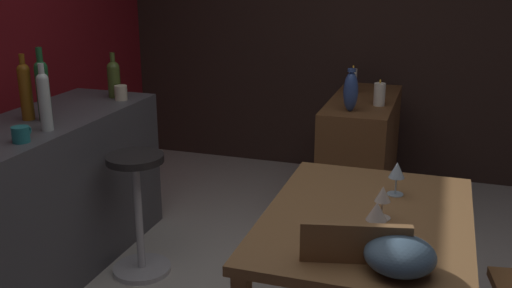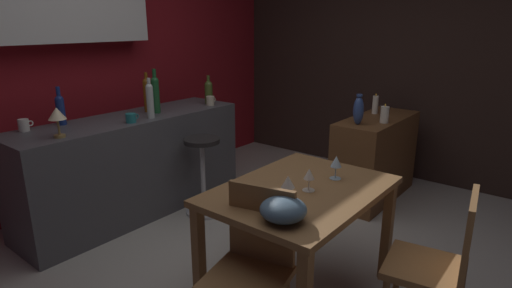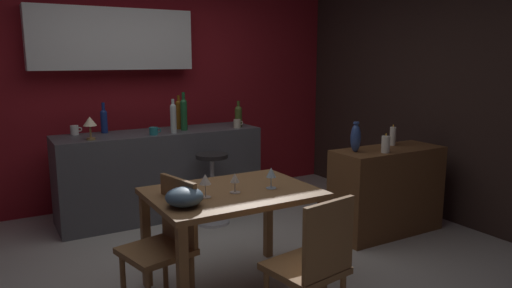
# 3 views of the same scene
# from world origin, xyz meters

# --- Properties ---
(ground_plane) EXTENTS (9.00, 9.00, 0.00)m
(ground_plane) POSITION_xyz_m (0.00, 0.00, 0.00)
(ground_plane) COLOR #B7B2A8
(wall_kitchen_back) EXTENTS (5.20, 0.33, 2.60)m
(wall_kitchen_back) POSITION_xyz_m (-0.06, 2.08, 1.41)
(wall_kitchen_back) COLOR maroon
(wall_kitchen_back) RESTS_ON ground_plane
(wall_side_right) EXTENTS (0.10, 4.40, 2.60)m
(wall_side_right) POSITION_xyz_m (2.55, 0.30, 1.30)
(wall_side_right) COLOR #33231E
(wall_side_right) RESTS_ON ground_plane
(dining_table) EXTENTS (1.14, 0.83, 0.74)m
(dining_table) POSITION_xyz_m (-0.09, -0.41, 0.64)
(dining_table) COLOR olive
(dining_table) RESTS_ON ground_plane
(kitchen_counter) EXTENTS (2.10, 0.60, 0.90)m
(kitchen_counter) POSITION_xyz_m (0.01, 1.44, 0.45)
(kitchen_counter) COLOR #4C4C51
(kitchen_counter) RESTS_ON ground_plane
(sideboard_cabinet) EXTENTS (1.10, 0.44, 0.82)m
(sideboard_cabinet) POSITION_xyz_m (1.70, -0.13, 0.41)
(sideboard_cabinet) COLOR brown
(sideboard_cabinet) RESTS_ON ground_plane
(chair_near_window) EXTENTS (0.48, 0.48, 0.88)m
(chair_near_window) POSITION_xyz_m (-0.60, -0.44, 0.48)
(chair_near_window) COLOR olive
(chair_near_window) RESTS_ON ground_plane
(chair_by_doorway) EXTENTS (0.46, 0.46, 0.89)m
(chair_by_doorway) POSITION_xyz_m (0.02, -1.21, 0.48)
(chair_by_doorway) COLOR olive
(chair_by_doorway) RESTS_ON ground_plane
(bar_stool) EXTENTS (0.34, 0.34, 0.72)m
(bar_stool) POSITION_xyz_m (0.37, 0.92, 0.38)
(bar_stool) COLOR #262323
(bar_stool) RESTS_ON ground_plane
(wine_glass_left) EXTENTS (0.07, 0.07, 0.15)m
(wine_glass_left) POSITION_xyz_m (0.18, -0.49, 0.85)
(wine_glass_left) COLOR silver
(wine_glass_left) RESTS_ON dining_table
(wine_glass_right) EXTENTS (0.07, 0.07, 0.14)m
(wine_glass_right) POSITION_xyz_m (-0.09, -0.46, 0.84)
(wine_glass_right) COLOR silver
(wine_glass_right) RESTS_ON dining_table
(wine_glass_center) EXTENTS (0.08, 0.08, 0.16)m
(wine_glass_center) POSITION_xyz_m (-0.32, -0.47, 0.86)
(wine_glass_center) COLOR silver
(wine_glass_center) RESTS_ON dining_table
(fruit_bowl) EXTENTS (0.24, 0.24, 0.12)m
(fruit_bowl) POSITION_xyz_m (-0.51, -0.57, 0.80)
(fruit_bowl) COLOR slate
(fruit_bowl) RESTS_ON dining_table
(wine_bottle_clear) EXTENTS (0.06, 0.06, 0.35)m
(wine_bottle_clear) POSITION_xyz_m (0.11, 1.27, 1.07)
(wine_bottle_clear) COLOR silver
(wine_bottle_clear) RESTS_ON kitchen_counter
(wine_bottle_olive) EXTENTS (0.08, 0.08, 0.29)m
(wine_bottle_olive) POSITION_xyz_m (0.90, 1.35, 1.03)
(wine_bottle_olive) COLOR #475623
(wine_bottle_olive) RESTS_ON kitchen_counter
(wine_bottle_cobalt) EXTENTS (0.07, 0.07, 0.31)m
(wine_bottle_cobalt) POSITION_xyz_m (-0.50, 1.63, 1.04)
(wine_bottle_cobalt) COLOR navy
(wine_bottle_cobalt) RESTS_ON kitchen_counter
(wine_bottle_green) EXTENTS (0.07, 0.07, 0.40)m
(wine_bottle_green) POSITION_xyz_m (0.27, 1.40, 1.08)
(wine_bottle_green) COLOR #1E592D
(wine_bottle_green) RESTS_ON kitchen_counter
(wine_bottle_amber) EXTENTS (0.07, 0.07, 0.36)m
(wine_bottle_amber) POSITION_xyz_m (0.26, 1.51, 1.07)
(wine_bottle_amber) COLOR #8C5114
(wine_bottle_amber) RESTS_ON kitchen_counter
(cup_teal) EXTENTS (0.12, 0.08, 0.08)m
(cup_teal) POSITION_xyz_m (-0.10, 1.26, 0.94)
(cup_teal) COLOR teal
(cup_teal) RESTS_ON kitchen_counter
(cup_white) EXTENTS (0.11, 0.08, 0.09)m
(cup_white) POSITION_xyz_m (-0.78, 1.66, 0.95)
(cup_white) COLOR white
(cup_white) RESTS_ON kitchen_counter
(cup_cream) EXTENTS (0.11, 0.08, 0.09)m
(cup_cream) POSITION_xyz_m (0.84, 1.27, 0.95)
(cup_cream) COLOR beige
(cup_cream) RESTS_ON kitchen_counter
(counter_lamp) EXTENTS (0.13, 0.13, 0.22)m
(counter_lamp) POSITION_xyz_m (-0.70, 1.27, 1.06)
(counter_lamp) COLOR #A58447
(counter_lamp) RESTS_ON kitchen_counter
(pillar_candle_tall) EXTENTS (0.06, 0.06, 0.20)m
(pillar_candle_tall) POSITION_xyz_m (1.85, -0.03, 0.91)
(pillar_candle_tall) COLOR white
(pillar_candle_tall) RESTS_ON sideboard_cabinet
(pillar_candle_short) EXTENTS (0.08, 0.08, 0.18)m
(pillar_candle_short) POSITION_xyz_m (1.53, -0.26, 0.90)
(pillar_candle_short) COLOR white
(pillar_candle_short) RESTS_ON sideboard_cabinet
(vase_ceramic_blue) EXTENTS (0.09, 0.09, 0.27)m
(vase_ceramic_blue) POSITION_xyz_m (1.32, -0.10, 0.95)
(vase_ceramic_blue) COLOR #334C8C
(vase_ceramic_blue) RESTS_ON sideboard_cabinet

